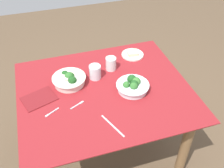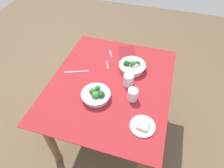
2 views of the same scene
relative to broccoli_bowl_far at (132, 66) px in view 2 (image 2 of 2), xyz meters
The scene contains 11 objects.
ground_plane 0.79m from the broccoli_bowl_far, 31.79° to the right, with size 6.00×6.00×0.00m, color brown.
dining_table 0.30m from the broccoli_bowl_far, 31.79° to the right, with size 1.17×0.99×0.71m.
broccoli_bowl_far is the anchor object (origin of this frame).
broccoli_bowl_near 0.44m from the broccoli_bowl_far, 25.69° to the right, with size 0.23×0.23×0.09m.
bread_side_plate 0.59m from the broccoli_bowl_far, 20.04° to the left, with size 0.18×0.18×0.04m.
water_glass_center 0.34m from the broccoli_bowl_far, 13.39° to the left, with size 0.08×0.08×0.10m, color silver.
water_glass_side 0.19m from the broccoli_bowl_far, ahead, with size 0.08×0.08×0.10m, color silver.
fork_by_far_bowl 0.23m from the broccoli_bowl_far, 87.18° to the right, with size 0.10×0.05×0.00m.
fork_by_near_bowl 0.30m from the broccoli_bowl_far, 122.95° to the right, with size 0.10×0.06×0.00m.
table_knife_left 0.49m from the broccoli_bowl_far, 69.32° to the right, with size 0.21×0.01×0.00m, color #B7B7BC.
napkin_folded_upper 0.24m from the broccoli_bowl_far, 156.87° to the right, with size 0.21×0.16×0.01m, color maroon.
Camera 2 is at (1.07, 0.34, 1.89)m, focal length 31.23 mm.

